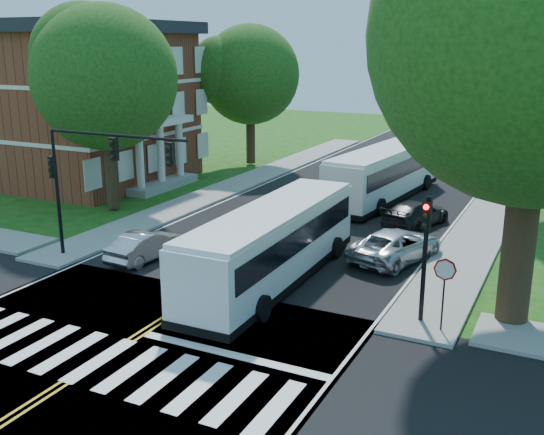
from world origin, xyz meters
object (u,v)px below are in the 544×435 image
Objects in this scene: bus_lead at (273,243)px; suv at (396,245)px; bus_follow at (385,173)px; signal_nw at (95,166)px; signal_ne at (425,243)px; hatchback at (146,245)px; dark_sedan at (416,214)px.

bus_lead is 2.34× the size of suv.
bus_follow reaches higher than bus_lead.
bus_lead is at bearing 68.31° from suv.
bus_lead is 0.96× the size of bus_follow.
signal_nw is at bearing 44.94° from suv.
hatchback is (-12.67, 1.31, -2.29)m from signal_ne.
bus_lead reaches higher than hatchback.
hatchback is 0.86× the size of dark_sedan.
signal_nw reaches higher than suv.
dark_sedan is (3.23, -5.05, -1.00)m from bus_follow.
bus_lead is 3.00× the size of hatchback.
bus_follow is 3.12× the size of hatchback.
dark_sedan is (3.19, 10.62, -0.96)m from bus_lead.
dark_sedan is at bearing -127.65° from hatchback.
hatchback is (1.39, 1.32, -3.71)m from signal_nw.
signal_ne is at bearing 0.05° from signal_nw.
suv is (10.07, 4.86, 0.05)m from hatchback.
signal_nw is 16.64m from dark_sedan.
bus_follow is at bearing 65.85° from signal_nw.
dark_sedan is at bearing -107.46° from bus_lead.
bus_lead is 15.67m from bus_follow.
suv is (-2.60, 6.17, -2.24)m from signal_ne.
dark_sedan is at bearing 104.78° from signal_ne.
bus_lead is at bearing -175.25° from hatchback.
bus_lead is 6.38m from hatchback.
signal_ne is 0.94× the size of dark_sedan.
signal_nw reaches higher than bus_follow.
dark_sedan is (9.50, 10.71, 0.02)m from hatchback.
suv reaches higher than hatchback.
bus_follow reaches higher than dark_sedan.
signal_ne reaches higher than bus_follow.
signal_ne is 0.86× the size of suv.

